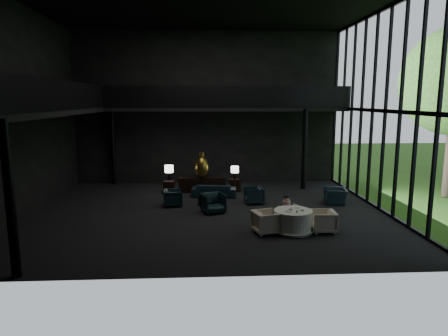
{
  "coord_description": "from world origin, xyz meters",
  "views": [
    {
      "loc": [
        -0.24,
        -15.5,
        4.43
      ],
      "look_at": [
        0.61,
        0.5,
        1.69
      ],
      "focal_mm": 32.0,
      "sensor_mm": 36.0,
      "label": 1
    }
  ],
  "objects_px": {
    "bronze_urn": "(202,167)",
    "window_armchair": "(336,194)",
    "lounge_armchair_west": "(173,197)",
    "lounge_armchair_east": "(254,195)",
    "coffee_table": "(212,200)",
    "dining_chair_west": "(266,220)",
    "side_table_left": "(169,187)",
    "side_table_right": "(235,185)",
    "lounge_armchair_south": "(213,201)",
    "console": "(202,185)",
    "sofa": "(214,188)",
    "dining_chair_north": "(292,215)",
    "table_lamp_left": "(169,169)",
    "dining_chair_east": "(323,220)",
    "child": "(287,204)",
    "table_lamp_right": "(235,170)",
    "dining_table": "(293,222)"
  },
  "relations": [
    {
      "from": "bronze_urn",
      "to": "window_armchair",
      "type": "height_order",
      "value": "bronze_urn"
    },
    {
      "from": "coffee_table",
      "to": "dining_chair_north",
      "type": "bearing_deg",
      "value": -46.07
    },
    {
      "from": "bronze_urn",
      "to": "coffee_table",
      "type": "xyz_separation_m",
      "value": [
        0.41,
        -2.28,
        -1.05
      ]
    },
    {
      "from": "lounge_armchair_south",
      "to": "dining_chair_west",
      "type": "xyz_separation_m",
      "value": [
        1.73,
        -2.57,
        -0.01
      ]
    },
    {
      "from": "lounge_armchair_west",
      "to": "coffee_table",
      "type": "xyz_separation_m",
      "value": [
        1.63,
        0.21,
        -0.18
      ]
    },
    {
      "from": "console",
      "to": "side_table_left",
      "type": "bearing_deg",
      "value": -178.16
    },
    {
      "from": "lounge_armchair_west",
      "to": "window_armchair",
      "type": "relative_size",
      "value": 0.79
    },
    {
      "from": "table_lamp_left",
      "to": "side_table_right",
      "type": "relative_size",
      "value": 1.19
    },
    {
      "from": "lounge_armchair_east",
      "to": "coffee_table",
      "type": "height_order",
      "value": "lounge_armchair_east"
    },
    {
      "from": "table_lamp_left",
      "to": "child",
      "type": "distance_m",
      "value": 7.18
    },
    {
      "from": "side_table_left",
      "to": "dining_chair_east",
      "type": "xyz_separation_m",
      "value": [
        5.72,
        -6.17,
        0.14
      ]
    },
    {
      "from": "dining_chair_north",
      "to": "dining_chair_east",
      "type": "distance_m",
      "value": 1.28
    },
    {
      "from": "sofa",
      "to": "lounge_armchair_south",
      "type": "bearing_deg",
      "value": 93.42
    },
    {
      "from": "side_table_right",
      "to": "dining_table",
      "type": "bearing_deg",
      "value": -76.49
    },
    {
      "from": "sofa",
      "to": "dining_chair_north",
      "type": "height_order",
      "value": "sofa"
    },
    {
      "from": "side_table_left",
      "to": "lounge_armchair_south",
      "type": "bearing_deg",
      "value": -60.51
    },
    {
      "from": "bronze_urn",
      "to": "console",
      "type": "bearing_deg",
      "value": 90.0
    },
    {
      "from": "window_armchair",
      "to": "dining_chair_west",
      "type": "height_order",
      "value": "dining_chair_west"
    },
    {
      "from": "side_table_left",
      "to": "dining_chair_west",
      "type": "xyz_separation_m",
      "value": [
        3.77,
        -6.19,
        0.18
      ]
    },
    {
      "from": "dining_chair_west",
      "to": "child",
      "type": "distance_m",
      "value": 1.35
    },
    {
      "from": "side_table_left",
      "to": "dining_table",
      "type": "height_order",
      "value": "dining_table"
    },
    {
      "from": "side_table_right",
      "to": "side_table_left",
      "type": "bearing_deg",
      "value": -177.6
    },
    {
      "from": "lounge_armchair_south",
      "to": "window_armchair",
      "type": "bearing_deg",
      "value": -8.03
    },
    {
      "from": "lounge_armchair_west",
      "to": "table_lamp_right",
      "type": "bearing_deg",
      "value": -56.68
    },
    {
      "from": "table_lamp_right",
      "to": "dining_table",
      "type": "bearing_deg",
      "value": -76.26
    },
    {
      "from": "console",
      "to": "lounge_armchair_south",
      "type": "bearing_deg",
      "value": -83.06
    },
    {
      "from": "side_table_right",
      "to": "dining_chair_north",
      "type": "bearing_deg",
      "value": -73.05
    },
    {
      "from": "dining_chair_north",
      "to": "dining_chair_west",
      "type": "distance_m",
      "value": 1.43
    },
    {
      "from": "side_table_left",
      "to": "table_lamp_right",
      "type": "relative_size",
      "value": 0.89
    },
    {
      "from": "lounge_armchair_south",
      "to": "dining_table",
      "type": "bearing_deg",
      "value": -63.17
    },
    {
      "from": "window_armchair",
      "to": "sofa",
      "type": "bearing_deg",
      "value": -97.04
    },
    {
      "from": "side_table_left",
      "to": "sofa",
      "type": "distance_m",
      "value": 2.35
    },
    {
      "from": "sofa",
      "to": "dining_table",
      "type": "relative_size",
      "value": 1.34
    },
    {
      "from": "coffee_table",
      "to": "dining_chair_east",
      "type": "height_order",
      "value": "dining_chair_east"
    },
    {
      "from": "side_table_left",
      "to": "side_table_right",
      "type": "distance_m",
      "value": 3.2
    },
    {
      "from": "side_table_left",
      "to": "dining_chair_east",
      "type": "relative_size",
      "value": 0.67
    },
    {
      "from": "side_table_right",
      "to": "window_armchair",
      "type": "bearing_deg",
      "value": -31.82
    },
    {
      "from": "window_armchair",
      "to": "coffee_table",
      "type": "distance_m",
      "value": 5.38
    },
    {
      "from": "table_lamp_left",
      "to": "side_table_right",
      "type": "distance_m",
      "value": 3.3
    },
    {
      "from": "bronze_urn",
      "to": "sofa",
      "type": "distance_m",
      "value": 1.37
    },
    {
      "from": "table_lamp_left",
      "to": "dining_table",
      "type": "relative_size",
      "value": 0.49
    },
    {
      "from": "bronze_urn",
      "to": "sofa",
      "type": "bearing_deg",
      "value": -58.51
    },
    {
      "from": "table_lamp_left",
      "to": "window_armchair",
      "type": "relative_size",
      "value": 0.76
    },
    {
      "from": "lounge_armchair_west",
      "to": "lounge_armchair_east",
      "type": "height_order",
      "value": "lounge_armchair_east"
    },
    {
      "from": "lounge_armchair_south",
      "to": "child",
      "type": "bearing_deg",
      "value": -51.64
    },
    {
      "from": "dining_chair_north",
      "to": "dining_chair_east",
      "type": "relative_size",
      "value": 0.82
    },
    {
      "from": "side_table_left",
      "to": "child",
      "type": "height_order",
      "value": "child"
    },
    {
      "from": "lounge_armchair_south",
      "to": "coffee_table",
      "type": "height_order",
      "value": "lounge_armchair_south"
    },
    {
      "from": "table_lamp_right",
      "to": "lounge_armchair_east",
      "type": "bearing_deg",
      "value": -74.62
    },
    {
      "from": "dining_chair_east",
      "to": "child",
      "type": "height_order",
      "value": "child"
    }
  ]
}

